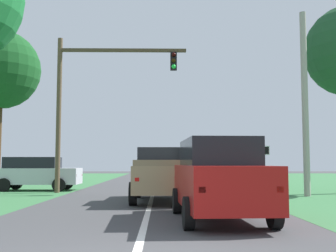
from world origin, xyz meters
TOP-DOWN VIEW (x-y plane):
  - ground_plane at (0.00, 9.20)m, footprint 120.00×120.00m
  - red_suv_near at (1.86, 5.62)m, footprint 2.29×5.08m
  - pickup_truck_lead at (0.46, 10.88)m, footprint 2.36×5.36m
  - traffic_light at (-3.08, 15.69)m, footprint 6.43×0.40m
  - keep_moving_sign at (5.28, 15.07)m, footprint 0.60×0.09m
  - crossing_suv_far at (-6.24, 17.43)m, footprint 4.49×2.06m
  - utility_pole_right at (6.74, 13.25)m, footprint 0.28×0.28m
  - extra_tree_1 at (-8.81, 18.80)m, footprint 4.49×4.49m

SIDE VIEW (x-z plane):
  - ground_plane at x=0.00m, z-range 0.00..0.00m
  - crossing_suv_far at x=-6.24m, z-range 0.04..1.80m
  - pickup_truck_lead at x=0.46m, z-range 0.02..2.02m
  - red_suv_near at x=1.86m, z-range 0.04..2.10m
  - keep_moving_sign at x=5.28m, z-range 0.34..2.73m
  - utility_pole_right at x=6.74m, z-range 0.00..8.20m
  - traffic_light at x=-3.08m, z-range 1.15..8.83m
  - extra_tree_1 at x=-8.81m, z-range 2.23..11.24m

